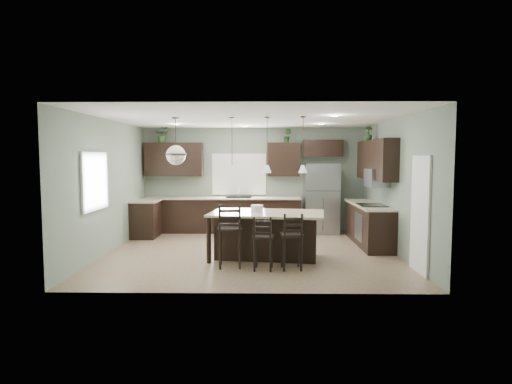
% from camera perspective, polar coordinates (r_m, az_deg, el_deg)
% --- Properties ---
extents(ground, '(6.00, 6.00, 0.00)m').
position_cam_1_polar(ground, '(9.16, -0.67, -8.02)').
color(ground, '#9E8466').
rests_on(ground, ground).
extents(pantry_door, '(0.04, 0.82, 2.04)m').
position_cam_1_polar(pantry_door, '(7.93, 21.04, -2.83)').
color(pantry_door, white).
rests_on(pantry_door, ground).
extents(window_back, '(1.35, 0.02, 1.00)m').
position_cam_1_polar(window_back, '(11.69, -2.26, 2.40)').
color(window_back, white).
rests_on(window_back, room_shell).
extents(window_left, '(0.02, 1.10, 1.00)m').
position_cam_1_polar(window_left, '(8.76, -20.76, 1.35)').
color(window_left, white).
rests_on(window_left, room_shell).
extents(left_return_cabs, '(0.60, 0.90, 0.90)m').
position_cam_1_polar(left_return_cabs, '(11.14, -14.47, -3.54)').
color(left_return_cabs, black).
rests_on(left_return_cabs, ground).
extents(left_return_countertop, '(0.66, 0.96, 0.04)m').
position_cam_1_polar(left_return_countertop, '(11.08, -14.42, -1.14)').
color(left_return_countertop, beige).
rests_on(left_return_countertop, left_return_cabs).
extents(back_lower_cabs, '(4.20, 0.60, 0.90)m').
position_cam_1_polar(back_lower_cabs, '(11.54, -4.56, -3.13)').
color(back_lower_cabs, black).
rests_on(back_lower_cabs, ground).
extents(back_countertop, '(4.20, 0.66, 0.04)m').
position_cam_1_polar(back_countertop, '(11.46, -4.58, -0.81)').
color(back_countertop, beige).
rests_on(back_countertop, back_lower_cabs).
extents(sink_inset, '(0.70, 0.45, 0.01)m').
position_cam_1_polar(sink_inset, '(11.43, -2.34, -0.75)').
color(sink_inset, gray).
rests_on(sink_inset, back_countertop).
extents(faucet, '(0.02, 0.02, 0.28)m').
position_cam_1_polar(faucet, '(11.39, -2.35, -0.03)').
color(faucet, silver).
rests_on(faucet, back_countertop).
extents(back_upper_left, '(1.55, 0.34, 0.90)m').
position_cam_1_polar(back_upper_left, '(11.76, -10.88, 4.28)').
color(back_upper_left, black).
rests_on(back_upper_left, room_shell).
extents(back_upper_right, '(0.85, 0.34, 0.90)m').
position_cam_1_polar(back_upper_right, '(11.52, 3.67, 4.35)').
color(back_upper_right, black).
rests_on(back_upper_right, room_shell).
extents(fridge_header, '(1.05, 0.34, 0.45)m').
position_cam_1_polar(fridge_header, '(11.62, 8.89, 5.78)').
color(fridge_header, black).
rests_on(fridge_header, room_shell).
extents(right_lower_cabs, '(0.60, 2.35, 0.90)m').
position_cam_1_polar(right_lower_cabs, '(10.22, 14.82, -4.28)').
color(right_lower_cabs, black).
rests_on(right_lower_cabs, ground).
extents(right_countertop, '(0.66, 2.35, 0.04)m').
position_cam_1_polar(right_countertop, '(10.16, 14.76, -1.66)').
color(right_countertop, beige).
rests_on(right_countertop, right_lower_cabs).
extents(cooktop, '(0.58, 0.75, 0.02)m').
position_cam_1_polar(cooktop, '(9.89, 15.15, -1.69)').
color(cooktop, black).
rests_on(cooktop, right_countertop).
extents(wall_oven_front, '(0.01, 0.72, 0.60)m').
position_cam_1_polar(wall_oven_front, '(9.89, 13.48, -4.55)').
color(wall_oven_front, gray).
rests_on(wall_oven_front, right_lower_cabs).
extents(right_upper_cabs, '(0.34, 2.35, 0.90)m').
position_cam_1_polar(right_upper_cabs, '(10.14, 15.71, 4.14)').
color(right_upper_cabs, black).
rests_on(right_upper_cabs, room_shell).
extents(microwave, '(0.40, 0.75, 0.40)m').
position_cam_1_polar(microwave, '(9.87, 15.78, 1.81)').
color(microwave, gray).
rests_on(microwave, right_upper_cabs).
extents(refrigerator, '(0.90, 0.74, 1.85)m').
position_cam_1_polar(refrigerator, '(11.46, 8.69, -0.83)').
color(refrigerator, '#98979F').
rests_on(refrigerator, ground).
extents(kitchen_island, '(2.37, 1.55, 0.92)m').
position_cam_1_polar(kitchen_island, '(8.54, 1.46, -5.79)').
color(kitchen_island, black).
rests_on(kitchen_island, ground).
extents(serving_dish, '(0.24, 0.24, 0.14)m').
position_cam_1_polar(serving_dish, '(8.48, 0.13, -2.21)').
color(serving_dish, silver).
rests_on(serving_dish, kitchen_island).
extents(bar_stool_left, '(0.46, 0.46, 1.17)m').
position_cam_1_polar(bar_stool_left, '(7.84, -3.49, -5.82)').
color(bar_stool_left, black).
rests_on(bar_stool_left, ground).
extents(bar_stool_center, '(0.40, 0.40, 0.98)m').
position_cam_1_polar(bar_stool_center, '(7.65, 0.97, -6.80)').
color(bar_stool_center, black).
rests_on(bar_stool_center, ground).
extents(bar_stool_right, '(0.41, 0.41, 1.03)m').
position_cam_1_polar(bar_stool_right, '(7.70, 4.77, -6.54)').
color(bar_stool_right, black).
rests_on(bar_stool_right, ground).
extents(pendant_left, '(0.17, 0.17, 1.10)m').
position_cam_1_polar(pendant_left, '(8.51, -3.22, 6.27)').
color(pendant_left, silver).
rests_on(pendant_left, room_shell).
extents(pendant_center, '(0.17, 0.17, 1.10)m').
position_cam_1_polar(pendant_center, '(8.40, 1.49, 6.29)').
color(pendant_center, silver).
rests_on(pendant_center, room_shell).
extents(pendant_right, '(0.17, 0.17, 1.10)m').
position_cam_1_polar(pendant_right, '(8.34, 6.29, 6.28)').
color(pendant_right, silver).
rests_on(pendant_right, room_shell).
extents(chandelier, '(0.43, 0.43, 0.94)m').
position_cam_1_polar(chandelier, '(8.70, -10.66, 6.67)').
color(chandelier, beige).
rests_on(chandelier, room_shell).
extents(plant_back_left, '(0.41, 0.37, 0.42)m').
position_cam_1_polar(plant_back_left, '(11.81, -12.35, 7.47)').
color(plant_back_left, '#325826').
rests_on(plant_back_left, back_upper_left).
extents(plant_back_right, '(0.25, 0.23, 0.37)m').
position_cam_1_polar(plant_back_right, '(11.51, 4.22, 7.51)').
color(plant_back_right, '#25481F').
rests_on(plant_back_right, back_upper_right).
extents(plant_right_wall, '(0.23, 0.23, 0.36)m').
position_cam_1_polar(plant_right_wall, '(10.77, 14.75, 7.53)').
color(plant_right_wall, '#254D21').
rests_on(plant_right_wall, right_upper_cabs).
extents(room_shell, '(6.00, 6.00, 6.00)m').
position_cam_1_polar(room_shell, '(8.94, -0.68, 2.66)').
color(room_shell, slate).
rests_on(room_shell, ground).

